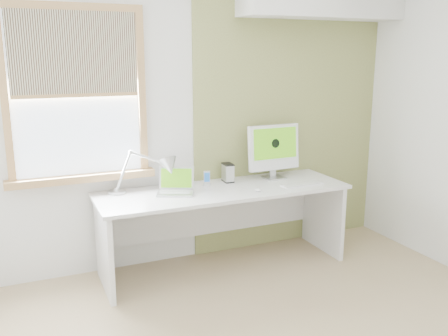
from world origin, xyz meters
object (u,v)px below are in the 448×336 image
desk (221,208)px  imac (274,148)px  desk_lamp (159,170)px  laptop (176,187)px  external_drive (228,173)px

desk → imac: size_ratio=4.25×
desk → desk_lamp: (-0.53, 0.08, 0.39)m
laptop → imac: bearing=6.4°
desk_lamp → imac: (1.11, 0.02, 0.09)m
desk → imac: imac is taller
desk → laptop: size_ratio=5.96×
desk_lamp → external_drive: (0.66, 0.07, -0.11)m
laptop → external_drive: bearing=15.8°
desk_lamp → laptop: size_ratio=1.70×
desk → imac: (0.58, 0.11, 0.48)m
laptop → imac: 1.03m
laptop → imac: (1.00, 0.11, 0.23)m
laptop → external_drive: (0.55, 0.16, 0.03)m
imac → external_drive: bearing=174.4°
laptop → imac: imac is taller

